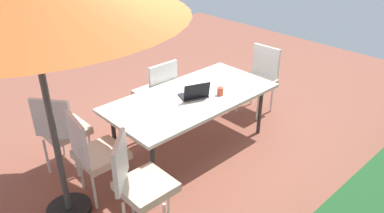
% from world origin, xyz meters
% --- Properties ---
extents(ground_plane, '(10.00, 10.00, 0.02)m').
position_xyz_m(ground_plane, '(0.00, 0.00, -0.01)').
color(ground_plane, '#935442').
extents(dining_table, '(2.09, 1.03, 0.74)m').
position_xyz_m(dining_table, '(0.00, 0.00, 0.69)').
color(dining_table, silver).
rests_on(dining_table, ground_plane).
extents(chair_east, '(0.49, 0.48, 0.98)m').
position_xyz_m(chair_east, '(1.33, -0.01, 0.55)').
color(chair_east, beige).
rests_on(chair_east, ground_plane).
extents(chair_south, '(0.46, 0.46, 0.98)m').
position_xyz_m(chair_south, '(-0.02, -0.70, 0.55)').
color(chair_south, beige).
rests_on(chair_south, ground_plane).
extents(chair_northeast, '(0.59, 0.59, 0.98)m').
position_xyz_m(chair_northeast, '(1.28, 0.66, 0.55)').
color(chair_northeast, beige).
rests_on(chair_northeast, ground_plane).
extents(chair_southeast, '(0.58, 0.58, 0.98)m').
position_xyz_m(chair_southeast, '(1.36, -0.67, 0.55)').
color(chair_southeast, beige).
rests_on(chair_southeast, ground_plane).
extents(chair_west, '(0.47, 0.46, 0.98)m').
position_xyz_m(chair_west, '(-1.39, -0.05, 0.55)').
color(chair_west, beige).
rests_on(chair_west, ground_plane).
extents(laptop, '(0.39, 0.34, 0.21)m').
position_xyz_m(laptop, '(0.02, 0.06, 0.78)').
color(laptop, '#2D2D33').
rests_on(laptop, dining_table).
extents(cup, '(0.08, 0.08, 0.10)m').
position_xyz_m(cup, '(-0.26, 0.22, 0.79)').
color(cup, '#CC4C33').
rests_on(cup, dining_table).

